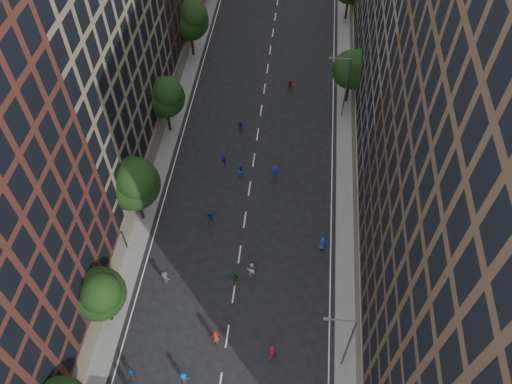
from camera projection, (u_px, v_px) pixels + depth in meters
ground at (257, 137)px, 63.17m from camera, size 240.00×240.00×0.00m
sidewalk_left at (176, 91)px, 68.60m from camera, size 4.00×105.00×0.15m
sidewalk_right at (352, 104)px, 66.98m from camera, size 4.00×105.00×0.15m
bldg_left_b at (57, 33)px, 48.10m from camera, size 14.00×26.00×34.00m
bldg_right_a at (508, 233)px, 32.27m from camera, size 14.00×30.00×36.00m
bldg_right_b at (444, 10)px, 51.54m from camera, size 14.00×28.00×33.00m
tree_left_1 at (99, 293)px, 43.27m from camera, size 4.80×4.80×8.21m
tree_left_2 at (134, 183)px, 50.12m from camera, size 5.60×5.60×9.45m
tree_left_3 at (165, 96)px, 59.29m from camera, size 5.00×5.00×8.58m
tree_left_4 at (191, 19)px, 69.06m from camera, size 5.40×5.40×9.08m
tree_right_a at (353, 68)px, 62.92m from camera, size 5.00×5.00×8.39m
streetlamp_near at (347, 341)px, 40.97m from camera, size 2.64×0.22×9.06m
streetlamp_far at (345, 85)px, 61.57m from camera, size 2.64×0.22×9.06m
skater_3 at (184, 378)px, 43.42m from camera, size 1.08×0.68×1.60m
skater_4 at (131, 373)px, 43.66m from camera, size 1.03×0.71×1.62m
skater_6 at (216, 337)px, 45.73m from camera, size 0.95×0.81×1.65m
skater_7 at (272, 351)px, 44.83m from camera, size 0.72×0.56×1.75m
skater_8 at (252, 270)px, 50.04m from camera, size 0.92×0.73×1.86m
skater_9 at (165, 278)px, 49.56m from camera, size 1.22×0.90×1.69m
skater_10 at (235, 278)px, 49.56m from camera, size 1.02×0.60×1.63m
skater_11 at (210, 218)px, 54.20m from camera, size 1.63×1.04×1.68m
skater_12 at (322, 243)px, 52.08m from camera, size 0.99×0.83×1.73m
skater_13 at (224, 159)px, 59.64m from camera, size 0.66×0.52×1.61m
skater_14 at (240, 171)px, 58.38m from camera, size 1.03×0.92×1.73m
skater_15 at (275, 172)px, 58.25m from camera, size 1.23×0.87×1.73m
skater_16 at (241, 126)px, 63.19m from camera, size 1.00×0.53×1.63m
skater_17 at (290, 85)px, 68.30m from camera, size 1.51×0.59×1.59m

